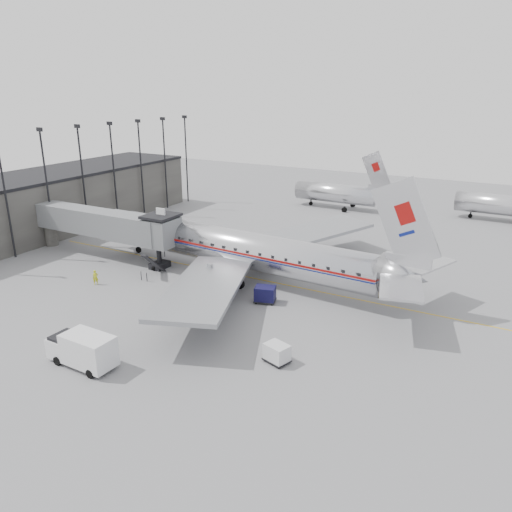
{
  "coord_description": "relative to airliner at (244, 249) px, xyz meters",
  "views": [
    {
      "loc": [
        26.91,
        -38.79,
        20.21
      ],
      "look_at": [
        2.97,
        4.61,
        3.2
      ],
      "focal_mm": 35.0,
      "sensor_mm": 36.0,
      "label": 1
    }
  ],
  "objects": [
    {
      "name": "ground",
      "position": [
        -0.82,
        -5.7,
        -3.27
      ],
      "size": [
        160.0,
        160.0,
        0.0
      ],
      "primitive_type": "plane",
      "color": "slate",
      "rests_on": "ground"
    },
    {
      "name": "terminal",
      "position": [
        -34.82,
        4.3,
        0.73
      ],
      "size": [
        12.0,
        46.0,
        8.0
      ],
      "primitive_type": "cube",
      "color": "#3D3B37",
      "rests_on": "ground"
    },
    {
      "name": "apron_line",
      "position": [
        2.18,
        0.3,
        -3.26
      ],
      "size": [
        60.0,
        0.15,
        0.01
      ],
      "primitive_type": "cube",
      "rotation": [
        0.0,
        0.0,
        1.57
      ],
      "color": "gold",
      "rests_on": "ground"
    },
    {
      "name": "jet_bridge",
      "position": [
        -17.48,
        -2.03,
        0.91
      ],
      "size": [
        21.0,
        6.2,
        7.1
      ],
      "color": "slate",
      "rests_on": "ground"
    },
    {
      "name": "floodlight_masts",
      "position": [
        -28.32,
        7.3,
        5.1
      ],
      "size": [
        0.9,
        42.25,
        15.25
      ],
      "color": "black",
      "rests_on": "ground"
    },
    {
      "name": "distant_aircraft_near",
      "position": [
        -2.61,
        36.3,
        -0.54
      ],
      "size": [
        16.39,
        3.2,
        10.26
      ],
      "color": "silver",
      "rests_on": "ground"
    },
    {
      "name": "distant_aircraft_mid",
      "position": [
        23.39,
        40.3,
        -0.54
      ],
      "size": [
        16.39,
        3.2,
        10.26
      ],
      "color": "silver",
      "rests_on": "ground"
    },
    {
      "name": "airliner",
      "position": [
        0.0,
        0.0,
        0.0
      ],
      "size": [
        41.11,
        38.01,
        13.0
      ],
      "rotation": [
        0.0,
        0.0,
        -0.06
      ],
      "color": "silver",
      "rests_on": "ground"
    },
    {
      "name": "service_van",
      "position": [
        -1.48,
        -21.7,
        -1.87
      ],
      "size": [
        5.71,
        2.38,
        2.66
      ],
      "rotation": [
        0.0,
        0.0,
        -0.02
      ],
      "color": "silver",
      "rests_on": "ground"
    },
    {
      "name": "baggage_cart_navy",
      "position": [
        5.18,
        -4.74,
        -2.41
      ],
      "size": [
        2.42,
        2.09,
        1.62
      ],
      "rotation": [
        0.0,
        0.0,
        0.29
      ],
      "color": "#0E0D34",
      "rests_on": "ground"
    },
    {
      "name": "baggage_cart_white",
      "position": [
        11.22,
        -14.21,
        -2.47
      ],
      "size": [
        2.26,
        1.96,
        1.49
      ],
      "rotation": [
        0.0,
        0.0,
        -0.31
      ],
      "color": "silver",
      "rests_on": "ground"
    },
    {
      "name": "ramp_worker",
      "position": [
        -12.82,
        -9.42,
        -2.46
      ],
      "size": [
        0.69,
        0.68,
        1.61
      ],
      "primitive_type": "imported",
      "rotation": [
        0.0,
        0.0,
        0.76
      ],
      "color": "#B7BE16",
      "rests_on": "ground"
    }
  ]
}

